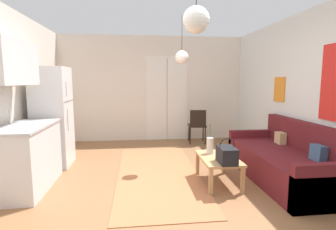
{
  "coord_description": "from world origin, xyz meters",
  "views": [
    {
      "loc": [
        -0.38,
        -3.22,
        1.52
      ],
      "look_at": [
        0.11,
        1.0,
        0.96
      ],
      "focal_mm": 27.85,
      "sensor_mm": 36.0,
      "label": 1
    }
  ],
  "objects": [
    {
      "name": "ground_plane",
      "position": [
        0.0,
        0.0,
        -0.05
      ],
      "size": [
        5.15,
        7.4,
        0.1
      ],
      "primitive_type": "cube",
      "color": "#8E603D"
    },
    {
      "name": "wall_back",
      "position": [
        0.02,
        3.45,
        1.3
      ],
      "size": [
        4.75,
        0.13,
        2.63
      ],
      "color": "silver",
      "rests_on": "ground_plane"
    },
    {
      "name": "area_rug",
      "position": [
        -0.07,
        0.88,
        0.01
      ],
      "size": [
        1.29,
        3.06,
        0.01
      ],
      "primitive_type": "cube",
      "color": "#B26B42",
      "rests_on": "ground_plane"
    },
    {
      "name": "couch",
      "position": [
        1.88,
        0.41,
        0.28
      ],
      "size": [
        0.92,
        2.11,
        0.89
      ],
      "color": "#5B191E",
      "rests_on": "ground_plane"
    },
    {
      "name": "coffee_table",
      "position": [
        0.79,
        0.4,
        0.35
      ],
      "size": [
        0.52,
        0.85,
        0.4
      ],
      "color": "tan",
      "rests_on": "ground_plane"
    },
    {
      "name": "bamboo_vase",
      "position": [
        0.72,
        0.6,
        0.53
      ],
      "size": [
        0.1,
        0.1,
        0.47
      ],
      "color": "beige",
      "rests_on": "coffee_table"
    },
    {
      "name": "handbag",
      "position": [
        0.82,
        0.11,
        0.52
      ],
      "size": [
        0.23,
        0.34,
        0.35
      ],
      "color": "black",
      "rests_on": "coffee_table"
    },
    {
      "name": "refrigerator",
      "position": [
        -1.88,
        1.56,
        0.88
      ],
      "size": [
        0.6,
        0.65,
        1.76
      ],
      "color": "white",
      "rests_on": "ground_plane"
    },
    {
      "name": "kitchen_counter",
      "position": [
        -1.95,
        0.52,
        0.78
      ],
      "size": [
        0.6,
        1.24,
        2.06
      ],
      "color": "silver",
      "rests_on": "ground_plane"
    },
    {
      "name": "accent_chair",
      "position": [
        1.05,
        2.86,
        0.47
      ],
      "size": [
        0.46,
        0.44,
        0.83
      ],
      "rotation": [
        0.0,
        0.0,
        3.03
      ],
      "color": "black",
      "rests_on": "ground_plane"
    },
    {
      "name": "pendant_lamp_near",
      "position": [
        0.17,
        -0.74,
        2.08
      ],
      "size": [
        0.25,
        0.25,
        0.67
      ],
      "color": "black"
    },
    {
      "name": "pendant_lamp_far",
      "position": [
        0.4,
        1.35,
        1.93
      ],
      "size": [
        0.23,
        0.23,
        0.82
      ],
      "color": "black"
    }
  ]
}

